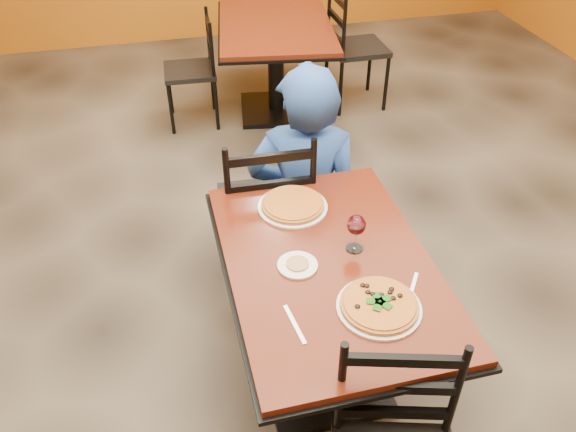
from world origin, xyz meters
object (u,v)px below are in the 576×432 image
object	(u,v)px
pizza_far	(293,204)
side_plate	(297,265)
diner	(305,175)
table_second	(276,47)
chair_second_right	(358,48)
chair_second_left	(190,71)
plate_far	(293,207)
table_main	(327,296)
wine_glass	(356,232)
pizza_main	(379,304)
plate_main	(379,308)
chair_main_far	(265,206)

from	to	relation	value
pizza_far	side_plate	size ratio (longest dim) A/B	1.75
side_plate	diner	bearing A→B (deg)	72.47
table_second	chair_second_right	distance (m)	0.69
pizza_far	side_plate	distance (m)	0.38
chair_second_left	plate_far	bearing A→B (deg)	8.96
chair_second_left	diner	xyz separation A→B (m)	(0.41, -1.87, 0.19)
table_main	plate_far	bearing A→B (deg)	98.15
diner	wine_glass	xyz separation A→B (m)	(-0.00, -0.75, 0.22)
table_main	table_second	size ratio (longest dim) A/B	0.87
table_main	diner	bearing A→B (deg)	81.33
table_second	pizza_main	bearing A→B (deg)	-95.72
chair_second_left	diner	distance (m)	1.92
chair_second_left	plate_main	xyz separation A→B (m)	(0.39, -2.95, 0.33)
table_main	pizza_far	size ratio (longest dim) A/B	4.39
plate_main	pizza_main	world-z (taller)	pizza_main
table_second	chair_second_left	size ratio (longest dim) A/B	1.65
diner	table_second	bearing A→B (deg)	-82.52
diner	pizza_far	distance (m)	0.48
table_second	plate_far	size ratio (longest dim) A/B	4.56
table_main	wine_glass	bearing A→B (deg)	22.31
chair_main_far	plate_main	xyz separation A→B (m)	(0.21, -1.04, 0.26)
side_plate	table_second	bearing A→B (deg)	78.85
diner	chair_main_far	bearing A→B (deg)	27.28
plate_main	pizza_far	distance (m)	0.68
pizza_far	plate_far	bearing A→B (deg)	-63.43
pizza_far	wine_glass	bearing A→B (deg)	-61.79
table_second	pizza_far	size ratio (longest dim) A/B	5.04
chair_second_right	wine_glass	xyz separation A→B (m)	(-0.96, -2.62, 0.36)
chair_second_left	side_plate	size ratio (longest dim) A/B	5.36
diner	plate_far	world-z (taller)	diner
plate_far	pizza_far	world-z (taller)	pizza_far
pizza_far	pizza_main	bearing A→B (deg)	-76.92
chair_second_right	side_plate	size ratio (longest dim) A/B	6.00
table_second	chair_second_left	xyz separation A→B (m)	(-0.68, 0.00, -0.13)
chair_main_far	pizza_far	world-z (taller)	chair_main_far
table_second	plate_far	xyz separation A→B (m)	(-0.45, -2.29, 0.20)
diner	side_plate	distance (m)	0.85
table_second	plate_main	bearing A→B (deg)	-95.72
chair_main_far	chair_second_right	bearing A→B (deg)	-119.74
chair_second_left	diner	size ratio (longest dim) A/B	0.69
chair_second_left	pizza_far	bearing A→B (deg)	8.96
chair_main_far	plate_far	size ratio (longest dim) A/B	3.17
table_second	chair_main_far	distance (m)	1.98
plate_main	plate_far	distance (m)	0.68
pizza_main	plate_far	bearing A→B (deg)	103.08
chair_second_left	pizza_main	xyz separation A→B (m)	(0.39, -2.95, 0.34)
chair_second_right	pizza_main	xyz separation A→B (m)	(-0.98, -2.95, 0.29)
chair_main_far	chair_second_right	distance (m)	2.25
chair_second_right	wine_glass	world-z (taller)	chair_second_right
plate_far	side_plate	size ratio (longest dim) A/B	1.94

